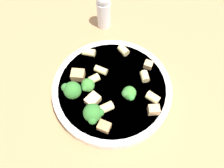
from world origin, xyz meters
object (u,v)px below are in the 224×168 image
chicken_chunk_2 (148,65)px  chicken_chunk_1 (104,126)px  rigatoni_0 (89,52)px  rigatoni_4 (106,107)px  broccoli_floret_2 (129,94)px  broccoli_floret_0 (72,90)px  chicken_chunk_3 (93,100)px  broccoli_floret_3 (93,114)px  chicken_chunk_4 (78,75)px  pepper_shaker (104,10)px  rigatoni_2 (145,76)px  rigatoni_6 (101,70)px  rigatoni_3 (153,98)px  broccoli_floret_1 (88,85)px  pasta_bowl (112,89)px  chicken_chunk_0 (154,110)px  rigatoni_1 (123,50)px  rigatoni_5 (94,79)px

chicken_chunk_2 → chicken_chunk_1: bearing=-35.3°
rigatoni_0 → rigatoni_4: 0.14m
broccoli_floret_2 → rigatoni_4: size_ratio=1.36×
broccoli_floret_0 → chicken_chunk_3: size_ratio=1.49×
broccoli_floret_3 → chicken_chunk_2: 0.17m
broccoli_floret_0 → chicken_chunk_4: size_ratio=1.50×
chicken_chunk_2 → pepper_shaker: size_ratio=0.18×
rigatoni_2 → rigatoni_4: 0.11m
rigatoni_2 → broccoli_floret_2: bearing=-38.3°
rigatoni_6 → chicken_chunk_3: size_ratio=0.98×
rigatoni_0 → rigatoni_4: bearing=15.7°
broccoli_floret_0 → rigatoni_3: bearing=85.4°
broccoli_floret_1 → chicken_chunk_1: (0.08, 0.03, -0.01)m
broccoli_floret_0 → chicken_chunk_2: broccoli_floret_0 is taller
broccoli_floret_0 → pepper_shaker: 0.23m
pasta_bowl → rigatoni_2: bearing=104.4°
broccoli_floret_1 → chicken_chunk_0: (0.05, 0.13, -0.01)m
rigatoni_3 → pepper_shaker: (-0.24, -0.10, 0.01)m
rigatoni_6 → chicken_chunk_1: same height
broccoli_floret_1 → rigatoni_2: (-0.03, 0.12, -0.01)m
rigatoni_2 → rigatoni_6: bearing=-101.3°
rigatoni_4 → chicken_chunk_1: bearing=-6.8°
broccoli_floret_3 → chicken_chunk_2: broccoli_floret_3 is taller
chicken_chunk_2 → pasta_bowl: bearing=-59.1°
rigatoni_6 → chicken_chunk_1: bearing=2.9°
pasta_bowl → rigatoni_0: bearing=-149.1°
rigatoni_6 → pasta_bowl: bearing=32.3°
broccoli_floret_2 → rigatoni_1: broccoli_floret_2 is taller
rigatoni_5 → chicken_chunk_2: bearing=105.9°
chicken_chunk_1 → chicken_chunk_4: bearing=-154.2°
rigatoni_6 → chicken_chunk_1: size_ratio=1.16×
rigatoni_3 → chicken_chunk_2: bearing=-179.8°
broccoli_floret_0 → pepper_shaker: (-0.22, 0.06, -0.00)m
broccoli_floret_2 → rigatoni_5: bearing=-122.8°
chicken_chunk_0 → rigatoni_0: bearing=-137.7°
broccoli_floret_0 → rigatoni_1: size_ratio=1.70×
rigatoni_4 → chicken_chunk_2: (-0.10, 0.09, -0.00)m
rigatoni_1 → chicken_chunk_3: size_ratio=0.88×
rigatoni_0 → chicken_chunk_3: 0.12m
broccoli_floret_2 → rigatoni_5: size_ratio=1.75×
broccoli_floret_2 → chicken_chunk_1: bearing=-39.2°
rigatoni_5 → rigatoni_6: (-0.02, 0.01, -0.00)m
rigatoni_2 → chicken_chunk_2: (-0.03, 0.01, -0.00)m
broccoli_floret_0 → chicken_chunk_4: 0.05m
rigatoni_5 → chicken_chunk_0: (0.07, 0.12, 0.00)m
rigatoni_2 → pepper_shaker: (-0.19, -0.09, 0.01)m
broccoli_floret_0 → chicken_chunk_3: (0.01, 0.04, -0.02)m
chicken_chunk_1 → broccoli_floret_2: bearing=140.8°
broccoli_floret_2 → chicken_chunk_3: (0.00, -0.07, -0.02)m
broccoli_floret_0 → chicken_chunk_1: (0.07, 0.06, -0.02)m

